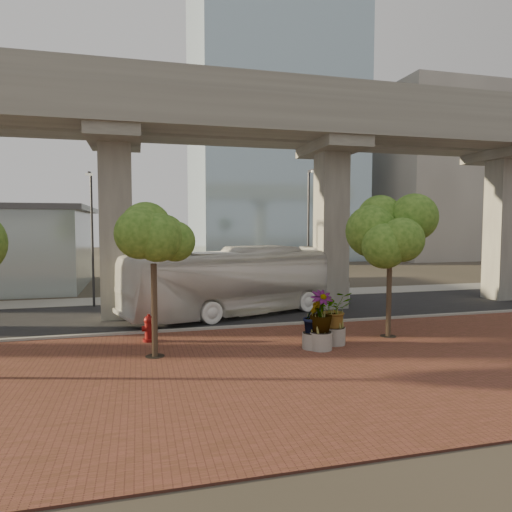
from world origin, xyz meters
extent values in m
plane|color=#343026|center=(0.00, 0.00, 0.00)|extent=(160.00, 160.00, 0.00)
cube|color=brown|center=(0.00, -8.00, 0.03)|extent=(70.00, 13.00, 0.06)
cube|color=black|center=(0.00, 2.00, 0.02)|extent=(90.00, 8.00, 0.04)
cube|color=gray|center=(0.00, -2.00, 0.08)|extent=(70.00, 0.25, 0.16)
cube|color=gray|center=(0.00, 7.50, 0.03)|extent=(90.00, 3.00, 0.06)
cube|color=gray|center=(0.00, 0.40, 10.50)|extent=(72.00, 2.40, 1.80)
cube|color=gray|center=(0.00, 3.60, 10.50)|extent=(72.00, 2.40, 1.80)
cube|color=gray|center=(0.00, -0.70, 11.90)|extent=(72.00, 0.12, 1.00)
cube|color=gray|center=(0.00, 4.70, 11.90)|extent=(72.00, 0.12, 1.00)
cube|color=#AAA499|center=(38.00, 36.00, 12.00)|extent=(18.00, 16.00, 24.00)
imported|color=silver|center=(0.47, 1.21, 1.82)|extent=(13.36, 6.91, 3.64)
cylinder|color=#6A0C0B|center=(-4.55, -3.53, 0.12)|extent=(0.51, 0.51, 0.11)
cylinder|color=#6A0C0B|center=(-4.55, -3.53, 0.53)|extent=(0.34, 0.34, 0.83)
sphere|color=#6A0C0B|center=(-4.55, -3.53, 0.94)|extent=(0.40, 0.40, 0.40)
cylinder|color=#6A0C0B|center=(-4.55, -3.53, 1.13)|extent=(0.11, 0.11, 0.14)
cylinder|color=#6A0C0B|center=(-4.55, -3.53, 0.60)|extent=(0.57, 0.23, 0.23)
cylinder|color=#AAA399|center=(2.71, -5.88, 0.40)|extent=(0.89, 0.89, 0.69)
imported|color=#2D5416|center=(2.71, -5.88, 1.49)|extent=(1.97, 1.97, 1.48)
cylinder|color=#A8A398|center=(1.88, -6.46, 0.40)|extent=(0.88, 0.88, 0.68)
imported|color=#2D5416|center=(1.88, -6.46, 1.55)|extent=(2.15, 2.15, 1.61)
cylinder|color=#A59D95|center=(1.61, -6.25, 0.37)|extent=(0.79, 0.79, 0.62)
imported|color=#2D5416|center=(1.61, -6.25, 1.34)|extent=(1.77, 1.77, 1.32)
cylinder|color=#4E3C2C|center=(-4.39, -5.79, 1.77)|extent=(0.22, 0.22, 3.42)
cylinder|color=black|center=(-4.39, -5.79, 0.07)|extent=(0.70, 0.70, 0.01)
cylinder|color=#4E3C2C|center=(5.52, -5.26, 1.74)|extent=(0.22, 0.22, 3.35)
cylinder|color=black|center=(5.52, -5.26, 0.07)|extent=(0.70, 0.70, 0.01)
cylinder|color=#292A2E|center=(-7.52, 5.65, 3.92)|extent=(0.14, 0.14, 7.77)
cube|color=#292A2E|center=(-7.52, 5.16, 7.81)|extent=(0.15, 0.97, 0.15)
cube|color=silver|center=(-7.52, 4.67, 7.71)|extent=(0.39, 0.19, 0.12)
cylinder|color=#2A292E|center=(6.55, 7.08, 4.29)|extent=(0.15, 0.15, 8.49)
cube|color=#2A292E|center=(6.55, 6.55, 8.53)|extent=(0.16, 1.06, 0.16)
cube|color=silver|center=(6.55, 6.02, 8.43)|extent=(0.42, 0.21, 0.13)
camera|label=1|loc=(-4.92, -22.69, 4.92)|focal=32.00mm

